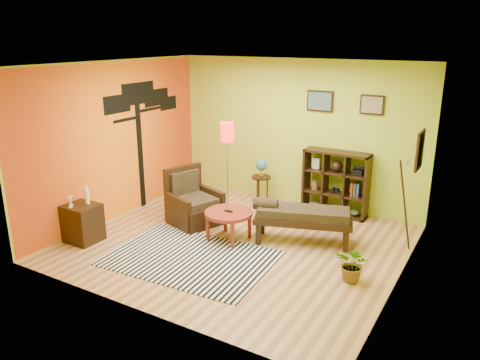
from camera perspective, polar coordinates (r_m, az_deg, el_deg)
The scene contains 11 objects.
ground at distance 7.59m, azimuth -0.34°, elevation -7.69°, with size 5.00×5.00×0.00m, color tan.
room_shell at distance 7.09m, azimuth -0.96°, elevation 5.83°, with size 5.04×4.54×2.82m.
zebra_rug at distance 7.15m, azimuth -6.13°, elevation -9.40°, with size 2.43×1.69×0.01m, color silver.
coffee_table at distance 7.59m, azimuth -1.40°, elevation -4.34°, with size 0.78×0.78×0.50m.
armchair at distance 8.35m, azimuth -5.74°, elevation -3.21°, with size 1.01×1.00×0.97m.
side_cabinet at distance 7.97m, azimuth -18.62°, elevation -4.95°, with size 0.52×0.47×0.93m.
floor_lamp at distance 8.45m, azimuth -1.56°, elevation 4.86°, with size 0.26×0.26×1.72m.
globe_table at distance 9.12m, azimuth 2.62°, elevation 1.24°, with size 0.37×0.37×0.91m.
cube_shelf at distance 8.76m, azimuth 11.65°, elevation -0.39°, with size 1.20×0.35×1.20m.
bench at distance 7.52m, azimuth 7.36°, elevation -4.32°, with size 1.64×1.02×0.72m.
potted_plant at distance 6.60m, azimuth 13.62°, elevation -10.40°, with size 0.45×0.50×0.39m, color #26661E.
Camera 1 is at (3.52, -5.92, 3.21)m, focal length 35.00 mm.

